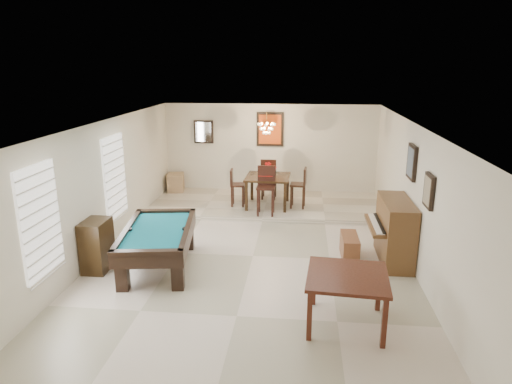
% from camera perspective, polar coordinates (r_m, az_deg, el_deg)
% --- Properties ---
extents(ground_plane, '(6.00, 9.00, 0.02)m').
position_cam_1_polar(ground_plane, '(9.12, -0.39, -8.06)').
color(ground_plane, beige).
extents(wall_back, '(6.00, 0.04, 2.60)m').
position_cam_1_polar(wall_back, '(13.04, 1.76, 5.25)').
color(wall_back, silver).
rests_on(wall_back, ground_plane).
extents(wall_front, '(6.00, 0.04, 2.60)m').
position_cam_1_polar(wall_front, '(4.56, -6.81, -15.62)').
color(wall_front, silver).
rests_on(wall_front, ground_plane).
extents(wall_left, '(0.04, 9.00, 2.60)m').
position_cam_1_polar(wall_left, '(9.47, -18.76, 0.40)').
color(wall_left, silver).
rests_on(wall_left, ground_plane).
extents(wall_right, '(0.04, 9.00, 2.60)m').
position_cam_1_polar(wall_right, '(8.87, 19.23, -0.65)').
color(wall_right, silver).
rests_on(wall_right, ground_plane).
extents(ceiling, '(6.00, 9.00, 0.04)m').
position_cam_1_polar(ceiling, '(8.41, -0.42, 8.44)').
color(ceiling, white).
rests_on(ceiling, wall_back).
extents(dining_step, '(6.00, 2.50, 0.12)m').
position_cam_1_polar(dining_step, '(12.13, 1.28, -1.59)').
color(dining_step, beige).
rests_on(dining_step, ground_plane).
extents(window_left_front, '(0.06, 1.00, 1.70)m').
position_cam_1_polar(window_left_front, '(7.57, -25.38, -3.26)').
color(window_left_front, white).
rests_on(window_left_front, wall_left).
extents(window_left_rear, '(0.06, 1.00, 1.70)m').
position_cam_1_polar(window_left_rear, '(9.97, -17.25, 1.86)').
color(window_left_rear, white).
rests_on(window_left_rear, wall_left).
extents(pool_table, '(1.50, 2.36, 0.74)m').
position_cam_1_polar(pool_table, '(8.69, -12.10, -6.95)').
color(pool_table, black).
rests_on(pool_table, ground_plane).
extents(square_table, '(1.22, 1.22, 0.78)m').
position_cam_1_polar(square_table, '(6.87, 11.21, -13.07)').
color(square_table, '#38170E').
rests_on(square_table, ground_plane).
extents(upright_piano, '(0.81, 1.44, 1.20)m').
position_cam_1_polar(upright_piano, '(9.07, 16.11, -4.67)').
color(upright_piano, brown).
rests_on(upright_piano, ground_plane).
extents(piano_bench, '(0.32, 0.80, 0.44)m').
position_cam_1_polar(piano_bench, '(9.17, 11.61, -6.69)').
color(piano_bench, brown).
rests_on(piano_bench, ground_plane).
extents(apothecary_chest, '(0.42, 0.63, 0.95)m').
position_cam_1_polar(apothecary_chest, '(8.86, -19.27, -6.32)').
color(apothecary_chest, black).
rests_on(apothecary_chest, ground_plane).
extents(dining_table, '(1.14, 1.14, 0.91)m').
position_cam_1_polar(dining_table, '(11.71, 1.48, 0.41)').
color(dining_table, black).
rests_on(dining_table, dining_step).
extents(flower_vase, '(0.17, 0.17, 0.25)m').
position_cam_1_polar(flower_vase, '(11.57, 1.50, 3.18)').
color(flower_vase, '#A9100E').
rests_on(flower_vase, dining_table).
extents(dining_chair_south, '(0.44, 0.44, 1.17)m').
position_cam_1_polar(dining_chair_south, '(11.00, 1.23, 0.11)').
color(dining_chair_south, black).
rests_on(dining_chair_south, dining_step).
extents(dining_chair_north, '(0.42, 0.42, 1.11)m').
position_cam_1_polar(dining_chair_north, '(12.36, 1.63, 1.71)').
color(dining_chair_north, black).
rests_on(dining_chair_north, dining_step).
extents(dining_chair_west, '(0.37, 0.37, 0.95)m').
position_cam_1_polar(dining_chair_west, '(11.74, -2.28, 0.55)').
color(dining_chair_west, black).
rests_on(dining_chair_west, dining_step).
extents(dining_chair_east, '(0.41, 0.41, 1.03)m').
position_cam_1_polar(dining_chair_east, '(11.62, 5.26, 0.53)').
color(dining_chair_east, black).
rests_on(dining_chair_east, dining_step).
extents(corner_bench, '(0.54, 0.63, 0.50)m').
position_cam_1_polar(corner_bench, '(13.36, -10.01, 1.19)').
color(corner_bench, '#A6825A').
rests_on(corner_bench, dining_step).
extents(chandelier, '(0.44, 0.44, 0.60)m').
position_cam_1_polar(chandelier, '(11.62, 1.33, 8.46)').
color(chandelier, '#FFE5B2').
rests_on(chandelier, ceiling).
extents(back_painting, '(0.75, 0.06, 0.95)m').
position_cam_1_polar(back_painting, '(12.91, 1.77, 7.84)').
color(back_painting, '#D84C14').
rests_on(back_painting, wall_back).
extents(back_mirror, '(0.55, 0.06, 0.65)m').
position_cam_1_polar(back_mirror, '(13.19, -6.56, 7.48)').
color(back_mirror, white).
rests_on(back_mirror, wall_back).
extents(right_picture_upper, '(0.06, 0.55, 0.65)m').
position_cam_1_polar(right_picture_upper, '(9.01, 18.91, 3.56)').
color(right_picture_upper, slate).
rests_on(right_picture_upper, wall_right).
extents(right_picture_lower, '(0.06, 0.45, 0.55)m').
position_cam_1_polar(right_picture_lower, '(7.83, 20.81, 0.12)').
color(right_picture_lower, gray).
rests_on(right_picture_lower, wall_right).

